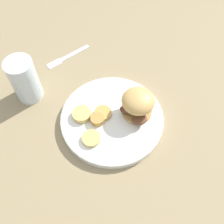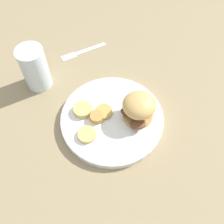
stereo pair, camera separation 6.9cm
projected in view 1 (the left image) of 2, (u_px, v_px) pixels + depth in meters
ground_plane at (112, 121)px, 0.73m from camera, size 4.00×4.00×0.00m
dinner_plate at (112, 119)px, 0.72m from camera, size 0.28×0.28×0.02m
sandwich at (138, 105)px, 0.68m from camera, size 0.09×0.09×0.08m
potato_round_0 at (97, 119)px, 0.69m from camera, size 0.04×0.04×0.02m
potato_round_1 at (91, 138)px, 0.67m from camera, size 0.05×0.05×0.01m
potato_round_2 at (103, 113)px, 0.71m from camera, size 0.05×0.05×0.01m
potato_round_3 at (82, 114)px, 0.70m from camera, size 0.05×0.05×0.01m
fork at (68, 56)px, 0.86m from camera, size 0.16×0.04×0.00m
drinking_glass at (25, 80)px, 0.72m from camera, size 0.08×0.08×0.14m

